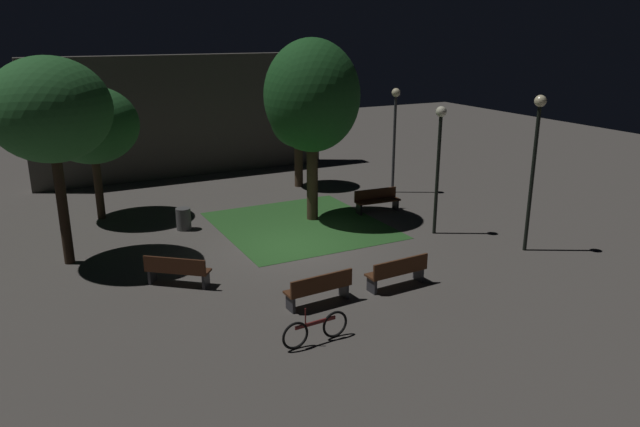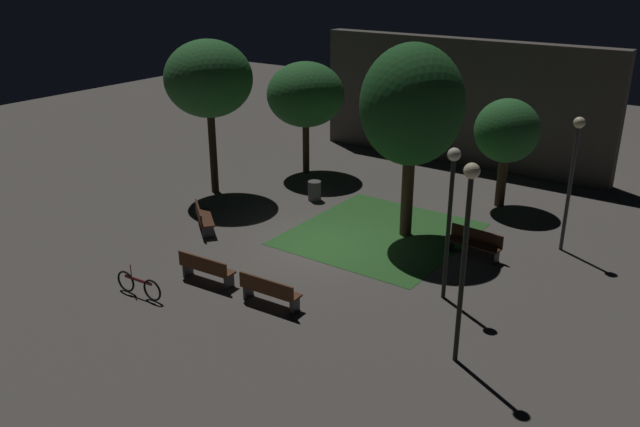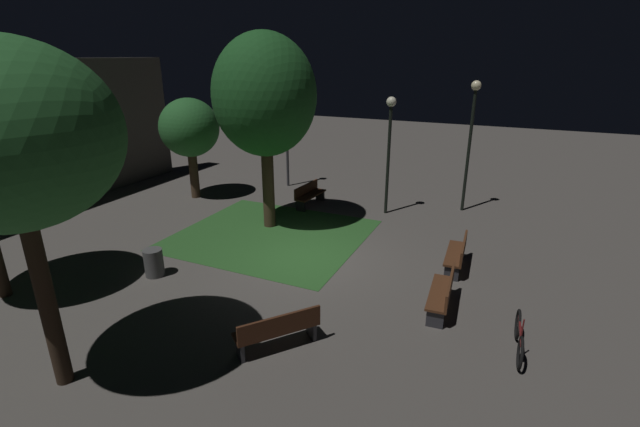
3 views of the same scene
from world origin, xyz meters
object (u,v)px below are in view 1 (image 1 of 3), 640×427
trash_bin (184,219)px  bicycle (315,329)px  bench_corner (319,288)px  bench_path_side (377,200)px  bench_by_lamp (398,271)px  tree_right_canopy (50,111)px  lamp_post_near_wall (535,149)px  bench_near_trees (177,270)px  tree_back_right (92,125)px  tree_tall_center (312,97)px  lamp_post_path_center (395,122)px  lamp_post_plaza_west (439,148)px  tree_lawn_side (298,121)px

trash_bin → bicycle: bicycle is taller
bench_corner → bench_path_side: 8.56m
bench_by_lamp → tree_right_canopy: tree_right_canopy is taller
lamp_post_near_wall → bench_near_trees: bearing=167.8°
bench_corner → tree_right_canopy: (-5.46, 6.07, 4.14)m
bench_by_lamp → tree_back_right: size_ratio=0.37×
tree_back_right → tree_tall_center: bearing=-27.8°
bench_path_side → bench_near_trees: 9.37m
tree_right_canopy → lamp_post_path_center: (13.38, 2.41, -1.58)m
lamp_post_plaza_west → bicycle: 9.07m
bench_path_side → bench_near_trees: bearing=-158.2°
tree_lawn_side → trash_bin: (-6.25, -3.67, -2.56)m
lamp_post_plaza_west → trash_bin: bearing=150.2°
bench_corner → bench_near_trees: (-2.95, 2.85, 0.00)m
tree_back_right → trash_bin: 4.79m
tree_right_canopy → trash_bin: 5.99m
bench_near_trees → lamp_post_near_wall: bearing=-12.2°
tree_tall_center → lamp_post_near_wall: (4.63, -6.09, -1.21)m
tree_back_right → lamp_post_path_center: bearing=-8.9°
bench_corner → bench_path_side: size_ratio=1.00×
tree_back_right → tree_tall_center: 8.01m
bench_path_side → trash_bin: size_ratio=2.34×
bench_by_lamp → lamp_post_path_center: bearing=57.0°
bench_near_trees → trash_bin: bearing=73.2°
bench_corner → bench_near_trees: same height
bench_near_trees → tree_lawn_side: bearing=47.7°
bench_near_trees → lamp_post_path_center: bearing=27.4°
bench_path_side → tree_back_right: bearing=157.6°
tree_right_canopy → bench_path_side: bearing=1.3°
bench_near_trees → lamp_post_plaza_west: (9.11, 0.37, 2.53)m
bench_corner → bench_by_lamp: 2.42m
tree_back_right → lamp_post_near_wall: size_ratio=0.99×
lamp_post_path_center → tree_back_right: bearing=171.1°
bench_corner → lamp_post_plaza_west: size_ratio=0.41×
tree_right_canopy → bicycle: (4.49, -7.78, -4.28)m
bench_near_trees → lamp_post_near_wall: 11.29m
tree_right_canopy → lamp_post_near_wall: bearing=-22.7°
tree_back_right → lamp_post_path_center: tree_back_right is taller
bicycle → tree_tall_center: bearing=64.0°
tree_right_canopy → lamp_post_near_wall: (13.18, -5.53, -1.30)m
tree_right_canopy → bench_near_trees: bearing=-52.1°
bench_near_trees → lamp_post_plaza_west: lamp_post_plaza_west is taller
trash_bin → bicycle: (0.54, -9.33, -0.05)m
tree_back_right → lamp_post_plaza_west: tree_back_right is taller
bench_by_lamp → trash_bin: bearing=117.3°
tree_back_right → lamp_post_path_center: size_ratio=1.10×
bench_near_trees → bench_by_lamp: bearing=-28.0°
bench_corner → tree_right_canopy: size_ratio=0.30×
tree_right_canopy → lamp_post_path_center: tree_right_canopy is taller
bench_by_lamp → tree_right_canopy: (-7.87, 6.07, 4.14)m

